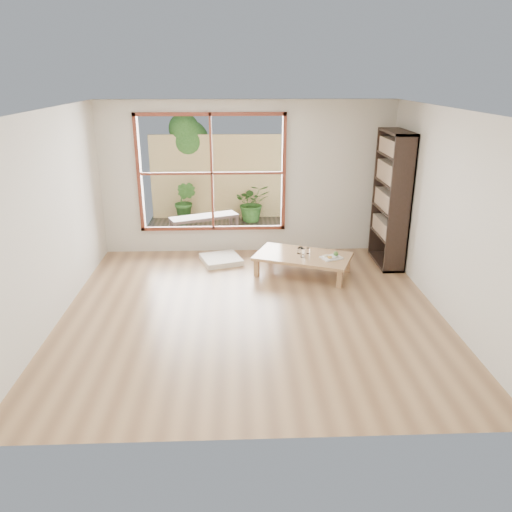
{
  "coord_description": "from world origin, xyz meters",
  "views": [
    {
      "loc": [
        -0.19,
        -6.03,
        3.01
      ],
      "look_at": [
        0.08,
        0.63,
        0.55
      ],
      "focal_mm": 35.0,
      "sensor_mm": 36.0,
      "label": 1
    }
  ],
  "objects_px": {
    "bookshelf": "(391,199)",
    "garden_bench": "(204,219)",
    "food_tray": "(332,257)",
    "low_table": "(303,257)"
  },
  "relations": [
    {
      "from": "bookshelf",
      "to": "garden_bench",
      "type": "relative_size",
      "value": 1.62
    },
    {
      "from": "bookshelf",
      "to": "food_tray",
      "type": "xyz_separation_m",
      "value": [
        -1.03,
        -0.6,
        -0.74
      ]
    },
    {
      "from": "low_table",
      "to": "garden_bench",
      "type": "relative_size",
      "value": 1.23
    },
    {
      "from": "garden_bench",
      "to": "food_tray",
      "type": "bearing_deg",
      "value": -67.29
    },
    {
      "from": "garden_bench",
      "to": "bookshelf",
      "type": "bearing_deg",
      "value": -47.79
    },
    {
      "from": "bookshelf",
      "to": "food_tray",
      "type": "distance_m",
      "value": 1.4
    },
    {
      "from": "food_tray",
      "to": "bookshelf",
      "type": "bearing_deg",
      "value": 7.28
    },
    {
      "from": "bookshelf",
      "to": "food_tray",
      "type": "height_order",
      "value": "bookshelf"
    },
    {
      "from": "low_table",
      "to": "food_tray",
      "type": "xyz_separation_m",
      "value": [
        0.43,
        -0.16,
        0.06
      ]
    },
    {
      "from": "bookshelf",
      "to": "garden_bench",
      "type": "xyz_separation_m",
      "value": [
        -3.12,
        1.47,
        -0.71
      ]
    }
  ]
}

